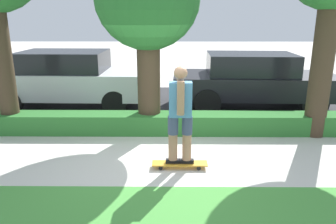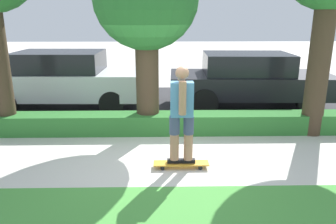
{
  "view_description": "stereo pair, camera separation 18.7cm",
  "coord_description": "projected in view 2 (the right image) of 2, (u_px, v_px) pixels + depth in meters",
  "views": [
    {
      "loc": [
        0.2,
        -5.75,
        2.68
      ],
      "look_at": [
        0.15,
        0.6,
        0.8
      ],
      "focal_mm": 35.0,
      "sensor_mm": 36.0,
      "label": 1
    },
    {
      "loc": [
        0.02,
        -5.75,
        2.68
      ],
      "look_at": [
        0.15,
        0.6,
        0.8
      ],
      "focal_mm": 35.0,
      "sensor_mm": 36.0,
      "label": 2
    }
  ],
  "objects": [
    {
      "name": "ground_plane",
      "position": [
        161.0,
        161.0,
        6.27
      ],
      "size": [
        60.0,
        60.0,
        0.0
      ],
      "primitive_type": "plane",
      "color": "beige"
    },
    {
      "name": "street_asphalt",
      "position": [
        161.0,
        104.0,
        10.3
      ],
      "size": [
        14.22,
        5.0,
        0.01
      ],
      "color": "#2D2D30",
      "rests_on": "ground_plane"
    },
    {
      "name": "hedge_row",
      "position": [
        161.0,
        123.0,
        7.74
      ],
      "size": [
        14.22,
        0.6,
        0.47
      ],
      "color": "#2D702D",
      "rests_on": "ground_plane"
    },
    {
      "name": "skateboard",
      "position": [
        181.0,
        164.0,
        5.98
      ],
      "size": [
        1.01,
        0.24,
        0.1
      ],
      "color": "gold",
      "rests_on": "ground_plane"
    },
    {
      "name": "skater_person",
      "position": [
        182.0,
        113.0,
        5.71
      ],
      "size": [
        0.51,
        0.46,
        1.77
      ],
      "color": "black",
      "rests_on": "skateboard"
    },
    {
      "name": "tree_mid",
      "position": [
        146.0,
        1.0,
        7.07
      ],
      "size": [
        2.32,
        2.32,
        4.24
      ],
      "color": "#423323",
      "rests_on": "ground_plane"
    },
    {
      "name": "parked_car_front",
      "position": [
        65.0,
        79.0,
        9.78
      ],
      "size": [
        4.78,
        2.06,
        1.68
      ],
      "rotation": [
        0.0,
        0.0,
        -0.02
      ],
      "color": "silver",
      "rests_on": "ground_plane"
    },
    {
      "name": "parked_car_middle",
      "position": [
        249.0,
        79.0,
        9.77
      ],
      "size": [
        4.83,
        2.08,
        1.62
      ],
      "rotation": [
        0.0,
        0.0,
        -0.04
      ],
      "color": "black",
      "rests_on": "ground_plane"
    }
  ]
}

